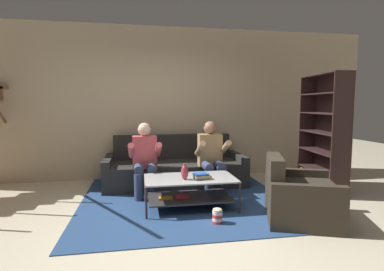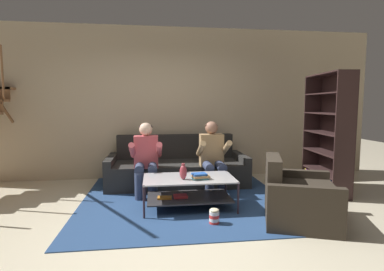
% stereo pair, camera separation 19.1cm
% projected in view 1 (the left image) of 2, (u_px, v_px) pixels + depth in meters
% --- Properties ---
extents(ground, '(16.80, 16.80, 0.00)m').
position_uv_depth(ground, '(176.00, 225.00, 3.56)').
color(ground, beige).
extents(back_partition, '(8.40, 0.12, 2.90)m').
position_uv_depth(back_partition, '(161.00, 103.00, 5.82)').
color(back_partition, '#C2AD8D').
rests_on(back_partition, ground).
extents(couch, '(2.43, 0.97, 0.86)m').
position_uv_depth(couch, '(175.00, 169.00, 5.37)').
color(couch, '#282725').
rests_on(couch, ground).
extents(person_seated_left, '(0.50, 0.58, 1.14)m').
position_uv_depth(person_seated_left, '(145.00, 156.00, 4.68)').
color(person_seated_left, '#343F5D').
rests_on(person_seated_left, ground).
extents(person_seated_right, '(0.50, 0.58, 1.15)m').
position_uv_depth(person_seated_right, '(211.00, 154.00, 4.86)').
color(person_seated_right, '#323C5A').
rests_on(person_seated_right, ground).
extents(coffee_table, '(1.24, 0.70, 0.43)m').
position_uv_depth(coffee_table, '(189.00, 188.00, 4.12)').
color(coffee_table, '#B9B8BB').
rests_on(coffee_table, ground).
extents(area_rug, '(3.00, 3.22, 0.01)m').
position_uv_depth(area_rug, '(183.00, 196.00, 4.65)').
color(area_rug, navy).
rests_on(area_rug, ground).
extents(vase, '(0.10, 0.10, 0.22)m').
position_uv_depth(vase, '(185.00, 172.00, 3.99)').
color(vase, '#92313B').
rests_on(vase, coffee_table).
extents(book_stack, '(0.24, 0.20, 0.08)m').
position_uv_depth(book_stack, '(201.00, 176.00, 4.03)').
color(book_stack, teal).
rests_on(book_stack, coffee_table).
extents(bookshelf, '(0.42, 1.14, 1.92)m').
position_uv_depth(bookshelf, '(323.00, 142.00, 5.05)').
color(bookshelf, '#2F1E1E').
rests_on(bookshelf, ground).
extents(armchair, '(1.08, 1.16, 0.79)m').
position_uv_depth(armchair, '(299.00, 198.00, 3.71)').
color(armchair, '#332C23').
rests_on(armchair, ground).
extents(popcorn_tub, '(0.12, 0.12, 0.19)m').
position_uv_depth(popcorn_tub, '(217.00, 216.00, 3.59)').
color(popcorn_tub, red).
rests_on(popcorn_tub, ground).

